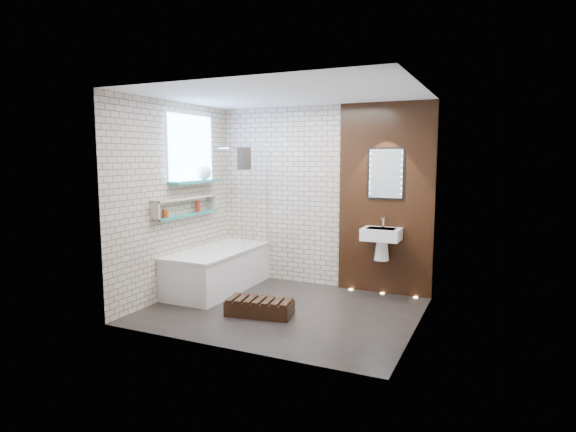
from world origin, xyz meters
The scene contains 15 objects.
ground centered at (0.00, 0.00, 0.00)m, with size 3.20×3.20×0.00m, color black.
room_shell centered at (0.00, 0.00, 1.30)m, with size 3.24×3.20×2.60m.
walnut_panel centered at (0.95, 1.27, 1.30)m, with size 1.30×0.06×2.60m, color black.
clerestory_window centered at (-1.57, 0.35, 1.90)m, with size 0.18×1.00×0.94m.
display_niche centered at (-1.53, 0.15, 1.20)m, with size 0.14×1.30×0.26m.
bathtub centered at (-1.22, 0.45, 0.29)m, with size 0.79×1.74×0.70m.
bath_screen centered at (-0.87, 0.89, 1.28)m, with size 0.01×0.78×1.40m, color white.
towel centered at (-0.87, 0.60, 1.85)m, with size 0.09×0.23×0.30m, color black.
shower_head centered at (-1.30, 0.95, 2.00)m, with size 0.18×0.18×0.02m, color silver.
washbasin centered at (0.95, 1.07, 0.79)m, with size 0.50×0.36×0.58m.
led_mirror centered at (0.95, 1.23, 1.65)m, with size 0.50×0.02×0.70m.
walnut_step centered at (-0.17, -0.30, 0.09)m, with size 0.78×0.35×0.17m, color black.
niche_bottles centered at (-1.53, 0.12, 1.17)m, with size 0.06×0.78×0.16m.
sill_vases centered at (-1.50, 0.55, 1.65)m, with size 0.20×0.20×0.20m.
floor_uplights centered at (0.95, 1.20, 0.01)m, with size 0.96×0.06×0.01m.
Camera 1 is at (2.41, -5.11, 1.88)m, focal length 29.52 mm.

